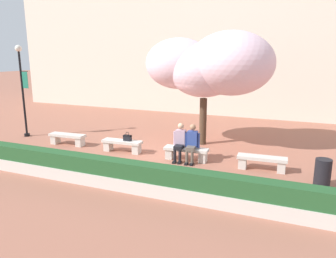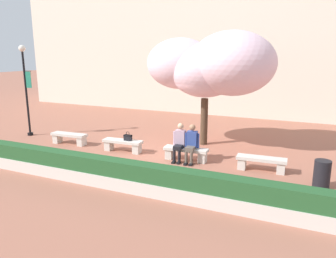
% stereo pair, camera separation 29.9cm
% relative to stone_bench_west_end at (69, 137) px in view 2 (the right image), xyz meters
% --- Properties ---
extents(ground_plane, '(100.00, 100.00, 0.00)m').
position_rel_stone_bench_west_end_xyz_m(ground_plane, '(3.80, 0.00, -0.29)').
color(ground_plane, '#9E604C').
extents(building_facade, '(28.00, 4.00, 10.27)m').
position_rel_stone_bench_west_end_xyz_m(building_facade, '(3.80, 10.52, 4.84)').
color(building_facade, beige).
rests_on(building_facade, ground).
extents(stone_bench_west_end, '(1.54, 0.50, 0.45)m').
position_rel_stone_bench_west_end_xyz_m(stone_bench_west_end, '(0.00, 0.00, 0.00)').
color(stone_bench_west_end, beige).
rests_on(stone_bench_west_end, ground).
extents(stone_bench_near_west, '(1.54, 0.50, 0.45)m').
position_rel_stone_bench_west_end_xyz_m(stone_bench_near_west, '(2.53, 0.00, 0.00)').
color(stone_bench_near_west, beige).
rests_on(stone_bench_near_west, ground).
extents(stone_bench_center, '(1.54, 0.50, 0.45)m').
position_rel_stone_bench_west_end_xyz_m(stone_bench_center, '(5.07, 0.00, 0.00)').
color(stone_bench_center, beige).
rests_on(stone_bench_center, ground).
extents(stone_bench_near_east, '(1.54, 0.50, 0.45)m').
position_rel_stone_bench_west_end_xyz_m(stone_bench_near_east, '(7.60, 0.00, 0.00)').
color(stone_bench_near_east, beige).
rests_on(stone_bench_near_east, ground).
extents(person_seated_left, '(0.51, 0.70, 1.29)m').
position_rel_stone_bench_west_end_xyz_m(person_seated_left, '(4.86, -0.05, 0.40)').
color(person_seated_left, black).
rests_on(person_seated_left, ground).
extents(person_seated_right, '(0.51, 0.70, 1.29)m').
position_rel_stone_bench_west_end_xyz_m(person_seated_right, '(5.29, -0.05, 0.40)').
color(person_seated_right, black).
rests_on(person_seated_right, ground).
extents(handbag, '(0.30, 0.15, 0.34)m').
position_rel_stone_bench_west_end_xyz_m(handbag, '(2.76, 0.02, 0.29)').
color(handbag, black).
rests_on(handbag, stone_bench_near_west).
extents(cherry_tree_main, '(5.04, 3.53, 4.45)m').
position_rel_stone_bench_west_end_xyz_m(cherry_tree_main, '(5.22, 2.26, 2.85)').
color(cherry_tree_main, '#473323').
rests_on(cherry_tree_main, ground).
extents(lamp_post_with_banner, '(0.54, 0.28, 3.95)m').
position_rel_stone_bench_west_end_xyz_m(lamp_post_with_banner, '(-2.60, 0.44, 2.08)').
color(lamp_post_with_banner, black).
rests_on(lamp_post_with_banner, ground).
extents(planter_hedge_foreground, '(12.08, 0.50, 0.80)m').
position_rel_stone_bench_west_end_xyz_m(planter_hedge_foreground, '(3.80, -2.95, 0.09)').
color(planter_hedge_foreground, beige).
rests_on(planter_hedge_foreground, ground).
extents(trash_bin, '(0.44, 0.44, 0.78)m').
position_rel_stone_bench_west_end_xyz_m(trash_bin, '(9.31, -0.66, 0.10)').
color(trash_bin, black).
rests_on(trash_bin, ground).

